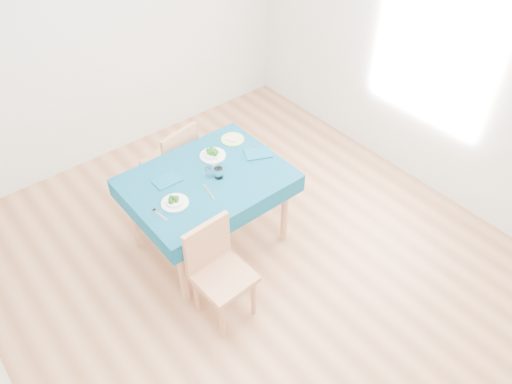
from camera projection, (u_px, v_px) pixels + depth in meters
room_shell at (256, 138)px, 3.38m from camera, size 4.02×4.52×2.73m
table at (210, 212)px, 4.23m from camera, size 1.26×0.96×0.76m
chair_near at (223, 272)px, 3.61m from camera, size 0.41×0.44×0.98m
chair_far at (169, 154)px, 4.60m from camera, size 0.48×0.51×1.02m
bowl_near at (175, 200)px, 3.73m from camera, size 0.21×0.21×0.06m
bowl_far at (213, 153)px, 4.16m from camera, size 0.22×0.22×0.07m
fork_near at (160, 215)px, 3.66m from camera, size 0.04×0.17×0.00m
knife_near at (209, 192)px, 3.85m from camera, size 0.05×0.19×0.00m
fork_far at (211, 164)px, 4.11m from camera, size 0.08×0.17×0.00m
knife_far at (259, 151)px, 4.23m from camera, size 0.06×0.19×0.00m
napkin_near at (167, 181)px, 3.94m from camera, size 0.21×0.15×0.01m
napkin_far at (258, 153)px, 4.20m from camera, size 0.26×0.23×0.01m
tumbler_center at (209, 172)px, 3.96m from camera, size 0.06×0.06×0.08m
tumbler_side at (219, 173)px, 3.95m from camera, size 0.07×0.07×0.09m
side_plate at (233, 139)px, 4.35m from camera, size 0.20×0.20×0.01m
bread_slice at (233, 138)px, 4.34m from camera, size 0.12×0.12×0.01m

